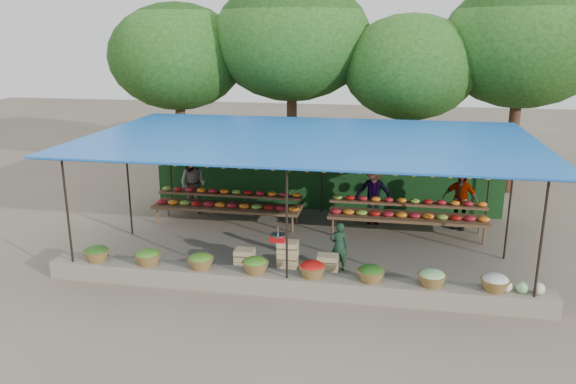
% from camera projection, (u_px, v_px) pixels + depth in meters
% --- Properties ---
extents(ground, '(60.00, 60.00, 0.00)m').
position_uv_depth(ground, '(307.00, 246.00, 14.38)').
color(ground, brown).
rests_on(ground, ground).
extents(stone_curb, '(10.60, 0.55, 0.40)m').
position_uv_depth(stone_curb, '(288.00, 284.00, 11.73)').
color(stone_curb, '#676453').
rests_on(stone_curb, ground).
extents(stall_canopy, '(10.80, 6.60, 2.82)m').
position_uv_depth(stall_canopy, '(309.00, 142.00, 13.73)').
color(stall_canopy, black).
rests_on(stall_canopy, ground).
extents(produce_baskets, '(8.98, 0.58, 0.34)m').
position_uv_depth(produce_baskets, '(283.00, 267.00, 11.64)').
color(produce_baskets, brown).
rests_on(produce_baskets, stone_curb).
extents(netting_backdrop, '(10.60, 0.06, 2.50)m').
position_uv_depth(netting_backdrop, '(323.00, 170.00, 17.03)').
color(netting_backdrop, '#18441C').
rests_on(netting_backdrop, ground).
extents(tree_row, '(16.51, 5.50, 7.12)m').
position_uv_depth(tree_row, '(350.00, 50.00, 18.78)').
color(tree_row, '#3A2115').
rests_on(tree_row, ground).
extents(fruit_table_left, '(4.21, 0.95, 0.93)m').
position_uv_depth(fruit_table_left, '(228.00, 203.00, 15.93)').
color(fruit_table_left, '#4E301F').
rests_on(fruit_table_left, ground).
extents(fruit_table_right, '(4.21, 0.95, 0.93)m').
position_uv_depth(fruit_table_right, '(407.00, 213.00, 15.06)').
color(fruit_table_right, '#4E301F').
rests_on(fruit_table_right, ground).
extents(crate_counter, '(2.35, 0.34, 0.77)m').
position_uv_depth(crate_counter, '(287.00, 261.00, 12.63)').
color(crate_counter, tan).
rests_on(crate_counter, ground).
extents(weighing_scale, '(0.34, 0.34, 0.36)m').
position_uv_depth(weighing_scale, '(278.00, 237.00, 12.52)').
color(weighing_scale, red).
rests_on(weighing_scale, crate_counter).
extents(vendor_seated, '(0.47, 0.35, 1.16)m').
position_uv_depth(vendor_seated, '(339.00, 246.00, 12.74)').
color(vendor_seated, '#17321F').
rests_on(vendor_seated, ground).
extents(customer_left, '(1.01, 0.87, 1.78)m').
position_uv_depth(customer_left, '(193.00, 184.00, 16.79)').
color(customer_left, slate).
rests_on(customer_left, ground).
extents(customer_mid, '(1.17, 0.68, 1.80)m').
position_uv_depth(customer_mid, '(374.00, 193.00, 15.81)').
color(customer_mid, slate).
rests_on(customer_mid, ground).
extents(customer_right, '(1.05, 0.73, 1.66)m').
position_uv_depth(customer_right, '(460.00, 200.00, 15.44)').
color(customer_right, slate).
rests_on(customer_right, ground).
extents(blue_crate_front, '(0.57, 0.45, 0.31)m').
position_uv_depth(blue_crate_front, '(145.00, 264.00, 12.85)').
color(blue_crate_front, navy).
rests_on(blue_crate_front, ground).
extents(blue_crate_back, '(0.56, 0.49, 0.28)m').
position_uv_depth(blue_crate_back, '(97.00, 260.00, 13.11)').
color(blue_crate_back, navy).
rests_on(blue_crate_back, ground).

